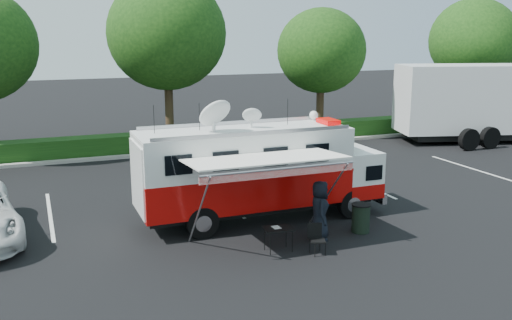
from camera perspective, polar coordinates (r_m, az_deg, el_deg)
The scene contains 9 objects.
ground_plane at distance 18.96m, azimuth 0.56°, elevation -5.92°, with size 120.00×120.00×0.00m, color black.
back_border at distance 30.59m, azimuth -6.70°, elevation 10.71°, with size 60.00×6.14×8.87m.
stall_lines at distance 21.48m, azimuth -3.71°, elevation -3.66°, with size 24.12×5.50×0.01m.
command_truck at distance 18.46m, azimuth 0.37°, elevation -1.03°, with size 8.13×2.24×3.91m.
awning at distance 15.90m, azimuth 1.08°, elevation -0.20°, with size 4.44×2.32×2.69m.
person at distance 17.31m, azimuth 6.31°, elevation -7.87°, with size 0.88×0.57×1.80m, color black.
folding_table at distance 16.12m, azimuth 2.27°, elevation -6.93°, with size 0.89×0.68×0.70m.
folding_chair at distance 16.10m, azimuth 6.03°, elevation -7.57°, with size 0.53×0.56×0.86m.
trash_bin at distance 17.95m, azimuth 10.44°, elevation -5.71°, with size 0.60×0.60×0.90m.
Camera 1 is at (-6.78, -16.62, 6.10)m, focal length 40.00 mm.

